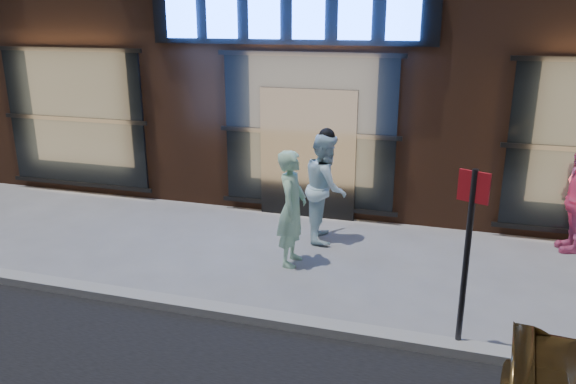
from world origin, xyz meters
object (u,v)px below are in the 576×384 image
object	(u,v)px
sign_post	(468,245)
passerby	(576,201)
man_bowtie	(292,208)
man_cap	(326,187)

from	to	relation	value
sign_post	passerby	bearing A→B (deg)	87.02
man_bowtie	passerby	world-z (taller)	man_bowtie
man_cap	passerby	bearing A→B (deg)	-92.82
man_cap	sign_post	distance (m)	3.62
man_cap	man_bowtie	bearing A→B (deg)	155.27
man_bowtie	sign_post	bearing A→B (deg)	-125.37
man_bowtie	passerby	distance (m)	4.54
man_cap	passerby	size ratio (longest dim) A/B	1.09
passerby	man_cap	bearing A→B (deg)	-88.20
man_bowtie	sign_post	distance (m)	3.02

